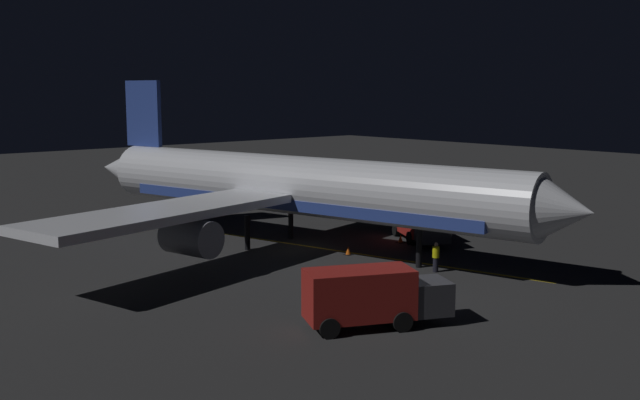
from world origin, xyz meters
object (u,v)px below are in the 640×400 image
baggage_truck (371,297)px  ground_crew_worker (436,257)px  catering_truck (420,223)px  airliner (293,188)px  traffic_cone_near_left (400,239)px  traffic_cone_near_right (348,251)px

baggage_truck → ground_crew_worker: (-9.93, -4.61, -0.47)m
baggage_truck → catering_truck: 19.38m
airliner → traffic_cone_near_left: 8.47m
airliner → catering_truck: airliner is taller
airliner → traffic_cone_near_right: (-1.27, 4.06, -3.80)m
catering_truck → traffic_cone_near_left: size_ratio=11.61×
ground_crew_worker → traffic_cone_near_right: 6.69m
airliner → ground_crew_worker: (-1.98, 10.68, -3.17)m
catering_truck → traffic_cone_near_right: 6.76m
ground_crew_worker → airliner: bearing=-79.5°
baggage_truck → catering_truck: (-15.91, -11.08, -0.07)m
baggage_truck → traffic_cone_near_right: (-9.22, -11.23, -1.11)m
traffic_cone_near_right → baggage_truck: bearing=50.6°
traffic_cone_near_right → catering_truck: bearing=178.7°
catering_truck → traffic_cone_near_left: catering_truck is taller
baggage_truck → traffic_cone_near_left: bearing=-141.4°
catering_truck → ground_crew_worker: 8.82m
baggage_truck → ground_crew_worker: bearing=-155.1°
airliner → baggage_truck: 17.44m
traffic_cone_near_left → traffic_cone_near_right: same height
baggage_truck → ground_crew_worker: baggage_truck is taller
airliner → traffic_cone_near_right: size_ratio=70.83×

